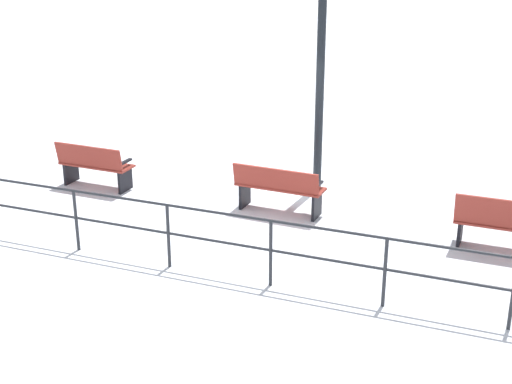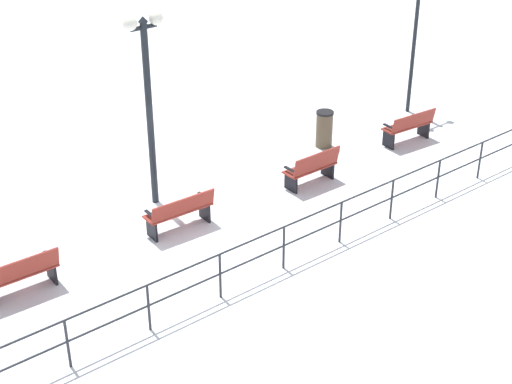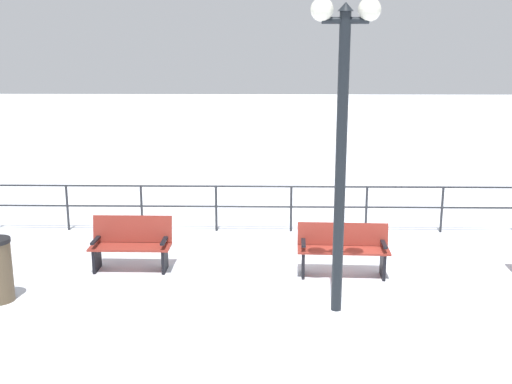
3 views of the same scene
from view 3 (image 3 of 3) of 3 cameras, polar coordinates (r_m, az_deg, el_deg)
The scene contains 5 objects.
ground_plane at distance 10.79m, azimuth 7.94°, elevation -7.54°, with size 80.00×80.00×0.00m, color white.
bench_second at distance 11.01m, azimuth -11.47°, elevation -4.70°, with size 0.55×1.40×0.92m.
bench_third at distance 10.61m, azimuth 8.05°, elevation -5.19°, with size 0.57×1.56×0.88m.
lamppost_middle at distance 8.64m, azimuth 8.01°, elevation 7.91°, with size 0.31×0.94×4.45m.
waterfront_railing at distance 12.97m, azimuth 6.76°, elevation -0.84°, with size 0.05×20.54×0.99m.
Camera 3 is at (10.00, -1.28, 3.83)m, focal length 43.25 mm.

